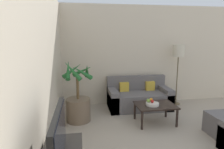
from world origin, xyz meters
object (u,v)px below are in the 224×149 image
Objects in this scene: floor_lamp at (178,55)px; apple_green at (148,101)px; fruit_bowl at (152,104)px; sofa_loveseat at (139,98)px; apple_red at (152,101)px; potted_palm at (78,103)px; coffee_table at (155,107)px; orange_fruit at (151,100)px; television at (59,139)px.

apple_green is (-1.19, -1.11, -0.87)m from floor_lamp.
sofa_loveseat is at bearing 89.49° from fruit_bowl.
apple_green reaches higher than apple_red.
potted_palm is 1.61m from fruit_bowl.
fruit_bowl reaches higher than coffee_table.
potted_palm is 1.64× the size of coffee_table.
orange_fruit is (0.00, 0.09, 0.07)m from fruit_bowl.
apple_green reaches higher than fruit_bowl.
floor_lamp is at bearing 48.15° from television.
potted_palm reaches higher than sofa_loveseat.
apple_red is (-0.00, -0.00, 0.06)m from fruit_bowl.
coffee_table is 0.18m from orange_fruit.
sofa_loveseat reaches higher than coffee_table.
orange_fruit is at bearing 149.53° from coffee_table.
fruit_bowl is (-0.09, -0.04, 0.09)m from coffee_table.
floor_lamp is at bearing 42.81° from apple_green.
fruit_bowl is at bearing -90.51° from sofa_loveseat.
apple_red reaches higher than fruit_bowl.
television is 2.64m from apple_green.
orange_fruit is at bearing 86.69° from apple_red.
sofa_loveseat is 1.02m from apple_green.
fruit_bowl is at bearing -134.25° from floor_lamp.
floor_lamp reaches higher than potted_palm.
apple_green reaches higher than orange_fruit.
floor_lamp reaches higher than orange_fruit.
sofa_loveseat is 21.15× the size of orange_fruit.
coffee_table is at bearing -85.57° from sofa_loveseat.
sofa_loveseat is (1.72, 3.04, -0.59)m from television.
fruit_bowl is 4.15× the size of apple_red.
television reaches higher than apple_red.
apple_green is 1.03× the size of orange_fruit.
apple_red is at bearing -140.21° from fruit_bowl.
apple_green is at bearing -178.24° from coffee_table.
floor_lamp reaches higher than coffee_table.
television is at bearing -93.59° from potted_palm.
potted_palm is at bearing 168.40° from orange_fruit.
television is 3.58× the size of fruit_bowl.
coffee_table is 11.09× the size of orange_fruit.
coffee_table is 0.22m from apple_green.
sofa_loveseat is at bearing 89.27° from apple_red.
television is at bearing -128.55° from apple_green.
potted_palm reaches higher than apple_red.
apple_green is (1.63, 2.05, -0.35)m from television.
potted_palm reaches higher than coffee_table.
floor_lamp is (2.83, 3.16, 0.52)m from television.
orange_fruit is at bearing -136.66° from floor_lamp.
fruit_bowl is at bearing 39.79° from apple_red.
television reaches higher than fruit_bowl.
fruit_bowl is 0.12m from orange_fruit.
coffee_table is at bearing 48.84° from television.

